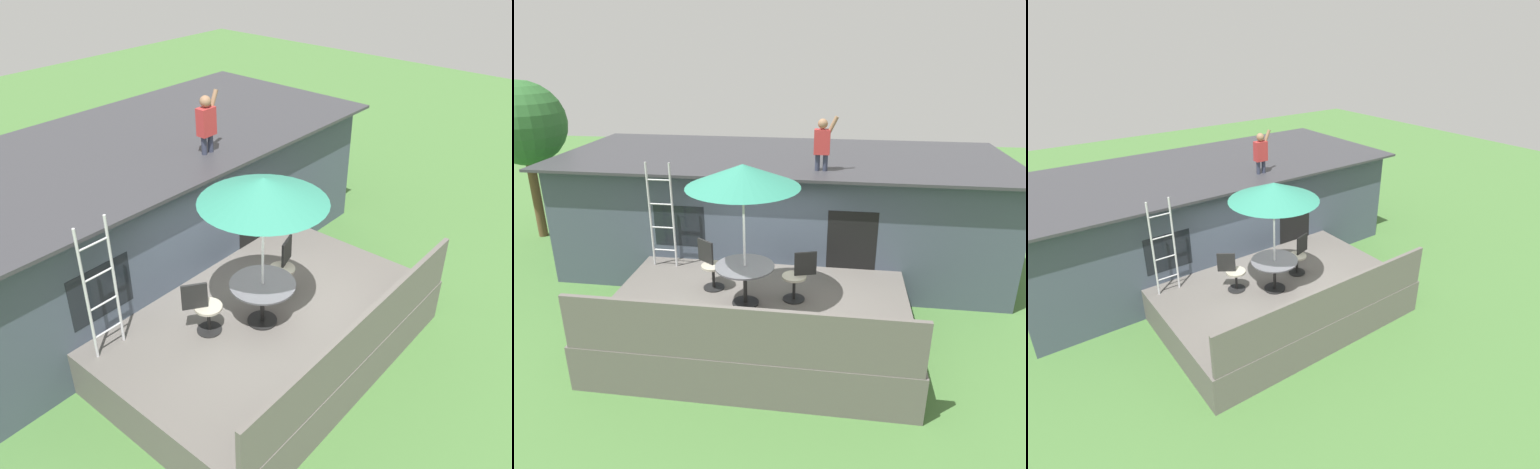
# 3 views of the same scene
# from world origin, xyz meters

# --- Properties ---
(ground_plane) EXTENTS (40.00, 40.00, 0.00)m
(ground_plane) POSITION_xyz_m (0.00, 0.00, 0.00)
(ground_plane) COLOR #477538
(house) EXTENTS (10.50, 4.50, 2.72)m
(house) POSITION_xyz_m (0.00, 3.60, 1.36)
(house) COLOR #424C5B
(house) RESTS_ON ground
(deck) EXTENTS (5.41, 3.71, 0.80)m
(deck) POSITION_xyz_m (0.00, 0.00, 0.40)
(deck) COLOR #605B56
(deck) RESTS_ON ground
(deck_railing) EXTENTS (5.31, 0.08, 0.90)m
(deck_railing) POSITION_xyz_m (0.00, -1.81, 1.25)
(deck_railing) COLOR #605B56
(deck_railing) RESTS_ON deck
(patio_table) EXTENTS (1.04, 1.04, 0.74)m
(patio_table) POSITION_xyz_m (-0.21, -0.12, 1.39)
(patio_table) COLOR black
(patio_table) RESTS_ON deck
(patio_umbrella) EXTENTS (1.90, 1.90, 2.54)m
(patio_umbrella) POSITION_xyz_m (-0.21, -0.12, 3.15)
(patio_umbrella) COLOR silver
(patio_umbrella) RESTS_ON deck
(step_ladder) EXTENTS (0.52, 0.04, 2.20)m
(step_ladder) POSITION_xyz_m (-2.18, 1.22, 1.90)
(step_ladder) COLOR silver
(step_ladder) RESTS_ON deck
(person_figure) EXTENTS (0.47, 0.20, 1.11)m
(person_figure) POSITION_xyz_m (0.97, 2.16, 3.33)
(person_figure) COLOR #33384C
(person_figure) RESTS_ON house
(patio_chair_left) EXTENTS (0.56, 0.47, 0.92)m
(patio_chair_left) POSITION_xyz_m (-0.98, 0.41, 1.26)
(patio_chair_left) COLOR black
(patio_chair_left) RESTS_ON deck
(patio_chair_right) EXTENTS (0.61, 0.44, 0.92)m
(patio_chair_right) POSITION_xyz_m (0.70, 0.17, 1.26)
(patio_chair_right) COLOR black
(patio_chair_right) RESTS_ON deck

